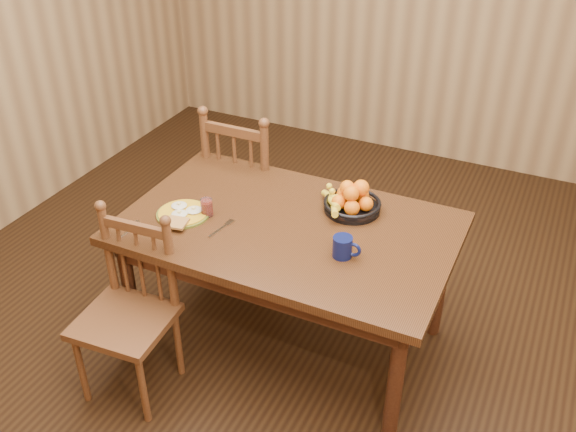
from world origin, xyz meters
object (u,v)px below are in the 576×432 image
at_px(chair_near, 129,313).
at_px(breakfast_plate, 183,213).
at_px(fruit_bowl, 351,201).
at_px(coffee_mug, 343,247).
at_px(dining_table, 288,239).
at_px(chair_far, 249,188).

height_order(chair_near, breakfast_plate, chair_near).
bearing_deg(fruit_bowl, chair_near, -132.83).
bearing_deg(chair_near, coffee_mug, 23.65).
bearing_deg(dining_table, chair_far, 132.05).
bearing_deg(coffee_mug, breakfast_plate, -178.48).
xyz_separation_m(chair_far, coffee_mug, (0.88, -0.74, 0.30)).
bearing_deg(coffee_mug, chair_near, -152.44).
bearing_deg(dining_table, fruit_bowl, 47.92).
relative_size(chair_far, breakfast_plate, 3.49).
bearing_deg(fruit_bowl, coffee_mug, -74.29).
height_order(chair_near, fruit_bowl, chair_near).
distance_m(dining_table, chair_far, 0.84).
bearing_deg(chair_far, chair_near, 89.41).
xyz_separation_m(breakfast_plate, coffee_mug, (0.84, 0.02, 0.04)).
height_order(chair_near, coffee_mug, chair_near).
distance_m(dining_table, chair_near, 0.84).
bearing_deg(fruit_bowl, chair_far, 155.34).
distance_m(breakfast_plate, fruit_bowl, 0.84).
bearing_deg(chair_far, breakfast_plate, 92.85).
distance_m(chair_far, fruit_bowl, 0.91).
relative_size(chair_near, coffee_mug, 6.90).
bearing_deg(chair_far, coffee_mug, 139.77).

